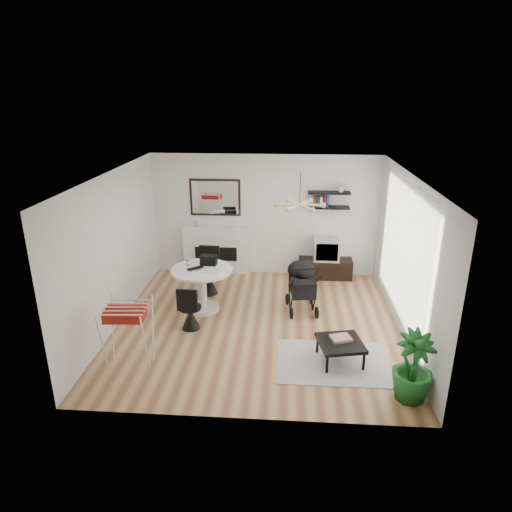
# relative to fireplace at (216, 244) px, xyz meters

# --- Properties ---
(floor) EXTENTS (5.00, 5.00, 0.00)m
(floor) POSITION_rel_fireplace_xyz_m (1.10, -2.42, -0.69)
(floor) COLOR #915937
(floor) RESTS_ON ground
(ceiling) EXTENTS (5.00, 5.00, 0.00)m
(ceiling) POSITION_rel_fireplace_xyz_m (1.10, -2.42, 2.01)
(ceiling) COLOR white
(ceiling) RESTS_ON wall_back
(wall_back) EXTENTS (5.00, 0.00, 5.00)m
(wall_back) POSITION_rel_fireplace_xyz_m (1.10, 0.08, 0.66)
(wall_back) COLOR white
(wall_back) RESTS_ON floor
(wall_left) EXTENTS (0.00, 5.00, 5.00)m
(wall_left) POSITION_rel_fireplace_xyz_m (-1.40, -2.42, 0.66)
(wall_left) COLOR white
(wall_left) RESTS_ON floor
(wall_right) EXTENTS (0.00, 5.00, 5.00)m
(wall_right) POSITION_rel_fireplace_xyz_m (3.60, -2.42, 0.66)
(wall_right) COLOR white
(wall_right) RESTS_ON floor
(sheer_curtain) EXTENTS (0.04, 3.60, 2.60)m
(sheer_curtain) POSITION_rel_fireplace_xyz_m (3.50, -2.22, 0.66)
(sheer_curtain) COLOR white
(sheer_curtain) RESTS_ON wall_right
(fireplace) EXTENTS (1.50, 0.17, 2.16)m
(fireplace) POSITION_rel_fireplace_xyz_m (0.00, 0.00, 0.00)
(fireplace) COLOR white
(fireplace) RESTS_ON floor
(shelf_lower) EXTENTS (0.90, 0.25, 0.04)m
(shelf_lower) POSITION_rel_fireplace_xyz_m (2.47, -0.05, 0.91)
(shelf_lower) COLOR black
(shelf_lower) RESTS_ON wall_back
(shelf_upper) EXTENTS (0.90, 0.25, 0.04)m
(shelf_upper) POSITION_rel_fireplace_xyz_m (2.47, -0.05, 1.23)
(shelf_upper) COLOR black
(shelf_upper) RESTS_ON wall_back
(pendant_lamp) EXTENTS (0.90, 0.90, 0.10)m
(pendant_lamp) POSITION_rel_fireplace_xyz_m (1.80, -2.12, 1.46)
(pendant_lamp) COLOR tan
(pendant_lamp) RESTS_ON ceiling
(tv_console) EXTENTS (1.17, 0.41, 0.44)m
(tv_console) POSITION_rel_fireplace_xyz_m (2.47, -0.14, -0.47)
(tv_console) COLOR black
(tv_console) RESTS_ON floor
(crt_tv) EXTENTS (0.56, 0.49, 0.49)m
(crt_tv) POSITION_rel_fireplace_xyz_m (2.47, -0.14, -0.00)
(crt_tv) COLOR silver
(crt_tv) RESTS_ON tv_console
(dining_table) EXTENTS (1.15, 1.15, 0.84)m
(dining_table) POSITION_rel_fireplace_xyz_m (0.03, -1.90, -0.13)
(dining_table) COLOR white
(dining_table) RESTS_ON floor
(laptop) EXTENTS (0.38, 0.37, 0.03)m
(laptop) POSITION_rel_fireplace_xyz_m (-0.06, -1.95, 0.17)
(laptop) COLOR black
(laptop) RESTS_ON dining_table
(black_bag) EXTENTS (0.33, 0.22, 0.18)m
(black_bag) POSITION_rel_fireplace_xyz_m (0.12, -1.67, 0.25)
(black_bag) COLOR black
(black_bag) RESTS_ON dining_table
(newspaper) EXTENTS (0.42, 0.38, 0.01)m
(newspaper) POSITION_rel_fireplace_xyz_m (0.25, -1.99, 0.16)
(newspaper) COLOR white
(newspaper) RESTS_ON dining_table
(drinking_glass) EXTENTS (0.06, 0.06, 0.10)m
(drinking_glass) POSITION_rel_fireplace_xyz_m (-0.27, -1.75, 0.20)
(drinking_glass) COLOR white
(drinking_glass) RESTS_ON dining_table
(chair_far) EXTENTS (0.46, 0.47, 0.97)m
(chair_far) POSITION_rel_fireplace_xyz_m (0.00, -1.14, -0.38)
(chair_far) COLOR black
(chair_far) RESTS_ON floor
(chair_near) EXTENTS (0.39, 0.40, 0.83)m
(chair_near) POSITION_rel_fireplace_xyz_m (-0.06, -2.65, -0.42)
(chair_near) COLOR black
(chair_near) RESTS_ON floor
(drying_rack) EXTENTS (0.71, 0.67, 1.01)m
(drying_rack) POSITION_rel_fireplace_xyz_m (-0.74, -3.83, -0.16)
(drying_rack) COLOR white
(drying_rack) RESTS_ON floor
(stroller) EXTENTS (0.64, 0.91, 1.06)m
(stroller) POSITION_rel_fireplace_xyz_m (1.90, -1.74, -0.23)
(stroller) COLOR black
(stroller) RESTS_ON floor
(rug) EXTENTS (1.73, 1.25, 0.01)m
(rug) POSITION_rel_fireplace_xyz_m (2.36, -3.55, -0.68)
(rug) COLOR #AFAFAF
(rug) RESTS_ON floor
(coffee_table) EXTENTS (0.78, 0.78, 0.34)m
(coffee_table) POSITION_rel_fireplace_xyz_m (2.46, -3.51, -0.37)
(coffee_table) COLOR black
(coffee_table) RESTS_ON rug
(magazines) EXTENTS (0.36, 0.32, 0.04)m
(magazines) POSITION_rel_fireplace_xyz_m (2.47, -3.44, -0.31)
(magazines) COLOR red
(magazines) RESTS_ON coffee_table
(potted_plant) EXTENTS (0.70, 0.70, 1.00)m
(potted_plant) POSITION_rel_fireplace_xyz_m (3.33, -4.35, -0.19)
(potted_plant) COLOR #1C621F
(potted_plant) RESTS_ON floor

